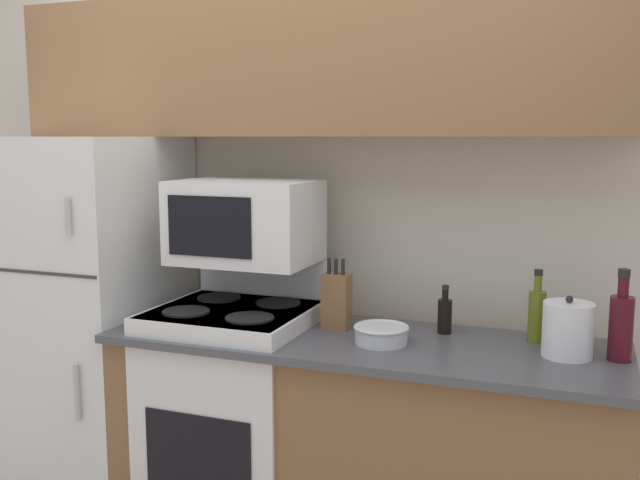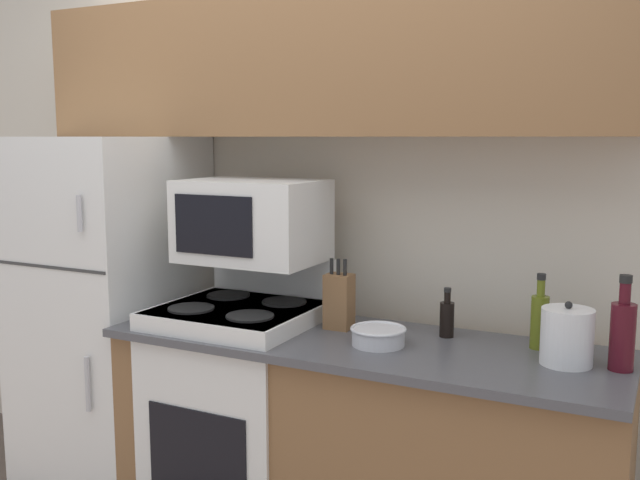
{
  "view_description": "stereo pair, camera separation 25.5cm",
  "coord_description": "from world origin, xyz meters",
  "px_view_note": "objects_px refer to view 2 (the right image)",
  "views": [
    {
      "loc": [
        1.06,
        -2.1,
        1.6
      ],
      "look_at": [
        0.17,
        0.26,
        1.23
      ],
      "focal_mm": 40.0,
      "sensor_mm": 36.0,
      "label": 1
    },
    {
      "loc": [
        1.3,
        -2.0,
        1.6
      ],
      "look_at": [
        0.17,
        0.26,
        1.23
      ],
      "focal_mm": 40.0,
      "sensor_mm": 36.0,
      "label": 2
    }
  ],
  "objects_px": {
    "stove": "(241,418)",
    "bottle_olive_oil": "(540,319)",
    "knife_block": "(339,301)",
    "refrigerator": "(113,318)",
    "kettle": "(567,337)",
    "microwave": "(252,221)",
    "bowl": "(378,335)",
    "bottle_wine_red": "(623,333)",
    "bottle_soy_sauce": "(447,318)"
  },
  "relations": [
    {
      "from": "refrigerator",
      "to": "bottle_soy_sauce",
      "type": "bearing_deg",
      "value": 3.39
    },
    {
      "from": "knife_block",
      "to": "bottle_olive_oil",
      "type": "xyz_separation_m",
      "value": [
        0.72,
        0.07,
        -0.0
      ]
    },
    {
      "from": "bowl",
      "to": "bottle_soy_sauce",
      "type": "bearing_deg",
      "value": 49.14
    },
    {
      "from": "microwave",
      "to": "bottle_wine_red",
      "type": "xyz_separation_m",
      "value": [
        1.36,
        -0.04,
        -0.27
      ]
    },
    {
      "from": "bowl",
      "to": "bottle_olive_oil",
      "type": "xyz_separation_m",
      "value": [
        0.5,
        0.21,
        0.07
      ]
    },
    {
      "from": "refrigerator",
      "to": "bottle_soy_sauce",
      "type": "height_order",
      "value": "refrigerator"
    },
    {
      "from": "stove",
      "to": "bottle_olive_oil",
      "type": "distance_m",
      "value": 1.22
    },
    {
      "from": "refrigerator",
      "to": "bottle_wine_red",
      "type": "xyz_separation_m",
      "value": [
        2.1,
        -0.03,
        0.2
      ]
    },
    {
      "from": "microwave",
      "to": "bottle_olive_oil",
      "type": "height_order",
      "value": "microwave"
    },
    {
      "from": "refrigerator",
      "to": "kettle",
      "type": "relative_size",
      "value": 7.81
    },
    {
      "from": "bowl",
      "to": "bottle_wine_red",
      "type": "relative_size",
      "value": 0.65
    },
    {
      "from": "stove",
      "to": "bottle_olive_oil",
      "type": "xyz_separation_m",
      "value": [
        1.11,
        0.17,
        0.49
      ]
    },
    {
      "from": "stove",
      "to": "microwave",
      "type": "height_order",
      "value": "microwave"
    },
    {
      "from": "bowl",
      "to": "bottle_wine_red",
      "type": "height_order",
      "value": "bottle_wine_red"
    },
    {
      "from": "bottle_soy_sauce",
      "to": "microwave",
      "type": "bearing_deg",
      "value": -174.31
    },
    {
      "from": "bowl",
      "to": "bottle_wine_red",
      "type": "distance_m",
      "value": 0.78
    },
    {
      "from": "microwave",
      "to": "bowl",
      "type": "height_order",
      "value": "microwave"
    },
    {
      "from": "stove",
      "to": "microwave",
      "type": "xyz_separation_m",
      "value": [
        0.01,
        0.09,
        0.78
      ]
    },
    {
      "from": "knife_block",
      "to": "stove",
      "type": "bearing_deg",
      "value": -166.6
    },
    {
      "from": "knife_block",
      "to": "bottle_soy_sauce",
      "type": "relative_size",
      "value": 1.49
    },
    {
      "from": "bottle_wine_red",
      "to": "knife_block",
      "type": "bearing_deg",
      "value": 177.22
    },
    {
      "from": "stove",
      "to": "knife_block",
      "type": "distance_m",
      "value": 0.64
    },
    {
      "from": "stove",
      "to": "refrigerator",
      "type": "bearing_deg",
      "value": 174.02
    },
    {
      "from": "knife_block",
      "to": "bottle_olive_oil",
      "type": "distance_m",
      "value": 0.72
    },
    {
      "from": "knife_block",
      "to": "kettle",
      "type": "bearing_deg",
      "value": -4.48
    },
    {
      "from": "kettle",
      "to": "bottle_wine_red",
      "type": "bearing_deg",
      "value": 6.04
    },
    {
      "from": "stove",
      "to": "kettle",
      "type": "height_order",
      "value": "stove"
    },
    {
      "from": "knife_block",
      "to": "kettle",
      "type": "distance_m",
      "value": 0.83
    },
    {
      "from": "refrigerator",
      "to": "knife_block",
      "type": "relative_size",
      "value": 5.97
    },
    {
      "from": "microwave",
      "to": "bottle_soy_sauce",
      "type": "height_order",
      "value": "microwave"
    },
    {
      "from": "refrigerator",
      "to": "bowl",
      "type": "bearing_deg",
      "value": -5.2
    },
    {
      "from": "bottle_olive_oil",
      "to": "kettle",
      "type": "distance_m",
      "value": 0.18
    },
    {
      "from": "refrigerator",
      "to": "microwave",
      "type": "height_order",
      "value": "refrigerator"
    },
    {
      "from": "refrigerator",
      "to": "bowl",
      "type": "distance_m",
      "value": 1.33
    },
    {
      "from": "bottle_olive_oil",
      "to": "microwave",
      "type": "bearing_deg",
      "value": -175.96
    },
    {
      "from": "bottle_soy_sauce",
      "to": "stove",
      "type": "bearing_deg",
      "value": -168.11
    },
    {
      "from": "kettle",
      "to": "bottle_olive_oil",
      "type": "bearing_deg",
      "value": 128.09
    },
    {
      "from": "bottle_wine_red",
      "to": "stove",
      "type": "bearing_deg",
      "value": -178.16
    },
    {
      "from": "refrigerator",
      "to": "bottle_wine_red",
      "type": "height_order",
      "value": "refrigerator"
    },
    {
      "from": "stove",
      "to": "knife_block",
      "type": "height_order",
      "value": "knife_block"
    },
    {
      "from": "microwave",
      "to": "kettle",
      "type": "distance_m",
      "value": 1.24
    },
    {
      "from": "microwave",
      "to": "kettle",
      "type": "bearing_deg",
      "value": -2.89
    },
    {
      "from": "refrigerator",
      "to": "bottle_soy_sauce",
      "type": "relative_size",
      "value": 8.88
    },
    {
      "from": "knife_block",
      "to": "bottle_soy_sauce",
      "type": "distance_m",
      "value": 0.4
    },
    {
      "from": "microwave",
      "to": "stove",
      "type": "bearing_deg",
      "value": -97.22
    },
    {
      "from": "bottle_olive_oil",
      "to": "bottle_soy_sauce",
      "type": "height_order",
      "value": "bottle_olive_oil"
    },
    {
      "from": "kettle",
      "to": "bowl",
      "type": "bearing_deg",
      "value": -173.29
    },
    {
      "from": "bottle_olive_oil",
      "to": "bottle_soy_sauce",
      "type": "distance_m",
      "value": 0.32
    },
    {
      "from": "bottle_soy_sauce",
      "to": "knife_block",
      "type": "bearing_deg",
      "value": -169.6
    },
    {
      "from": "refrigerator",
      "to": "stove",
      "type": "bearing_deg",
      "value": -5.98
    }
  ]
}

